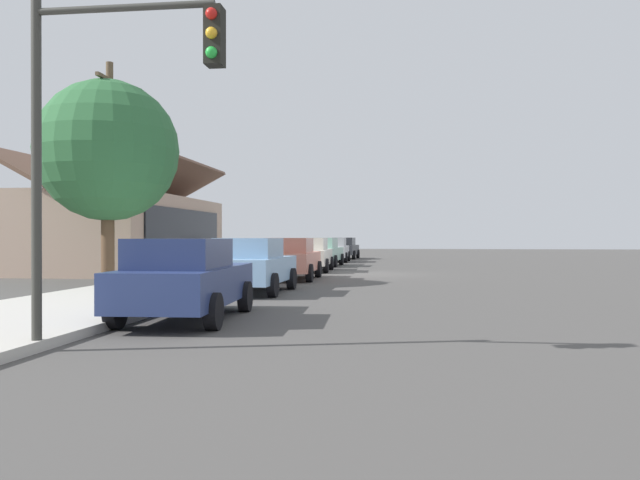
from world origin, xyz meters
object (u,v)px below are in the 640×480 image
at_px(car_skyblue, 252,265).
at_px(car_charcoal, 344,248).
at_px(car_navy, 185,278).
at_px(car_coral, 291,258).
at_px(car_ivory, 310,254).
at_px(car_silver, 334,249).
at_px(shade_tree, 108,151).
at_px(utility_pole_wooden, 110,169).
at_px(fire_hydrant_red, 210,274).
at_px(car_seafoam, 322,252).
at_px(traffic_light_main, 107,103).

xyz_separation_m(car_skyblue, car_charcoal, (28.99, -0.09, 0.00)).
distance_m(car_navy, car_charcoal, 35.01).
xyz_separation_m(car_skyblue, car_coral, (5.82, -0.14, -0.00)).
distance_m(car_ivory, car_silver, 11.69).
relative_size(car_navy, car_charcoal, 0.97).
distance_m(car_skyblue, car_charcoal, 28.99).
bearing_deg(car_coral, car_skyblue, 177.77).
xyz_separation_m(car_ivory, car_charcoal, (17.39, -0.05, 0.00)).
height_order(car_coral, car_ivory, same).
bearing_deg(shade_tree, car_ivory, -30.99).
relative_size(car_coral, utility_pole_wooden, 0.59).
bearing_deg(car_silver, utility_pole_wooden, 164.31).
relative_size(car_coral, car_charcoal, 0.95).
bearing_deg(car_charcoal, car_navy, -177.74).
bearing_deg(car_ivory, fire_hydrant_red, 170.69).
bearing_deg(car_coral, car_navy, 179.01).
height_order(car_coral, car_charcoal, same).
xyz_separation_m(car_navy, car_silver, (29.31, 0.20, 0.00)).
relative_size(car_coral, car_silver, 0.90).
bearing_deg(car_coral, car_silver, -0.06).
bearing_deg(car_charcoal, car_coral, -177.64).
height_order(car_seafoam, traffic_light_main, traffic_light_main).
height_order(car_silver, traffic_light_main, traffic_light_main).
height_order(car_silver, shade_tree, shade_tree).
xyz_separation_m(car_seafoam, car_silver, (6.15, -0.02, 0.00)).
bearing_deg(traffic_light_main, car_charcoal, 0.18).
height_order(car_seafoam, fire_hydrant_red, car_seafoam).
distance_m(car_navy, car_skyblue, 6.02).
relative_size(car_ivory, traffic_light_main, 0.88).
bearing_deg(car_navy, fire_hydrant_red, 10.60).
bearing_deg(car_charcoal, car_silver, -179.57).
height_order(car_navy, fire_hydrant_red, car_navy).
height_order(car_coral, car_seafoam, same).
height_order(car_seafoam, shade_tree, shade_tree).
distance_m(car_coral, car_seafoam, 11.33).
xyz_separation_m(car_navy, car_coral, (11.83, -0.03, -0.00)).
bearing_deg(utility_pole_wooden, car_skyblue, -112.95).
bearing_deg(traffic_light_main, utility_pole_wooden, 25.59).
relative_size(car_navy, fire_hydrant_red, 6.37).
distance_m(car_skyblue, car_ivory, 11.60).
relative_size(car_silver, utility_pole_wooden, 0.65).
height_order(car_charcoal, traffic_light_main, traffic_light_main).
xyz_separation_m(car_ivory, traffic_light_main, (-21.12, -0.18, 2.68)).
bearing_deg(car_silver, car_coral, 179.40).
distance_m(car_silver, utility_pole_wooden, 21.88).
relative_size(car_seafoam, fire_hydrant_red, 6.36).
xyz_separation_m(car_navy, car_ivory, (17.62, 0.08, -0.00)).
height_order(car_ivory, car_charcoal, same).
relative_size(car_skyblue, fire_hydrant_red, 6.10).
relative_size(car_navy, utility_pole_wooden, 0.60).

